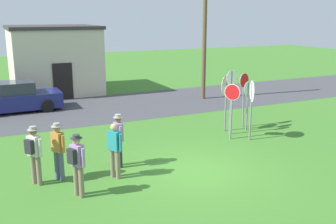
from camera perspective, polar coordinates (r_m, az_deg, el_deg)
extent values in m
plane|color=#3D7528|center=(12.49, 3.76, -8.52)|extent=(80.00, 80.00, 0.00)
cube|color=#424247|center=(21.01, -9.02, 0.66)|extent=(60.00, 6.40, 0.01)
cube|color=beige|center=(25.78, -16.20, 7.14)|extent=(5.08, 5.19, 3.92)
cube|color=#383333|center=(25.63, -16.52, 11.72)|extent=(5.28, 5.39, 0.20)
cube|color=black|center=(23.34, -14.99, 4.31)|extent=(1.10, 0.08, 2.10)
cylinder|color=brown|center=(22.62, 5.31, 11.27)|extent=(0.24, 0.24, 7.47)
cube|color=navy|center=(21.30, -21.05, 1.52)|extent=(4.31, 1.82, 0.76)
cube|color=#2D333D|center=(21.16, -21.88, 3.25)|extent=(2.24, 1.54, 0.60)
cylinder|color=black|center=(22.35, -17.82, 1.79)|extent=(0.64, 0.22, 0.64)
cylinder|color=black|center=(20.60, -17.09, 0.85)|extent=(0.64, 0.22, 0.64)
cylinder|color=slate|center=(15.46, 11.93, 0.06)|extent=(0.09, 0.09, 2.28)
cylinder|color=white|center=(15.29, 12.08, 2.96)|extent=(0.37, 0.75, 0.82)
cylinder|color=red|center=(15.29, 12.12, 2.96)|extent=(0.34, 0.69, 0.76)
cylinder|color=slate|center=(16.51, 8.36, 1.13)|extent=(0.09, 0.09, 2.30)
cylinder|color=white|center=(16.35, 8.46, 3.85)|extent=(0.75, 0.41, 0.84)
cylinder|color=red|center=(16.36, 8.43, 3.86)|extent=(0.69, 0.39, 0.78)
cylinder|color=slate|center=(17.25, 10.87, 1.61)|extent=(0.12, 0.18, 2.32)
cylinder|color=white|center=(17.08, 11.00, 4.53)|extent=(0.61, 0.24, 0.63)
cylinder|color=red|center=(17.07, 11.03, 4.53)|extent=(0.57, 0.23, 0.59)
cylinder|color=slate|center=(16.02, 9.08, 1.25)|extent=(0.09, 0.10, 2.59)
cylinder|color=white|center=(15.83, 9.22, 4.90)|extent=(0.61, 0.19, 0.63)
cylinder|color=red|center=(15.83, 9.19, 4.90)|extent=(0.56, 0.18, 0.58)
cylinder|color=slate|center=(16.78, 11.41, 0.77)|extent=(0.09, 0.09, 2.04)
cylinder|color=white|center=(16.63, 11.53, 3.31)|extent=(0.59, 0.25, 0.63)
cylinder|color=red|center=(16.64, 11.50, 3.32)|extent=(0.55, 0.24, 0.58)
cylinder|color=slate|center=(15.47, 9.19, -0.07)|extent=(0.16, 0.14, 2.14)
cylinder|color=white|center=(15.30, 9.31, 2.86)|extent=(0.38, 0.54, 0.63)
cylinder|color=red|center=(15.29, 9.29, 2.85)|extent=(0.36, 0.51, 0.59)
cylinder|color=#7A6B56|center=(11.02, -13.18, -9.58)|extent=(0.14, 0.14, 0.88)
cylinder|color=#7A6B56|center=(10.86, -12.46, -9.90)|extent=(0.14, 0.14, 0.88)
cube|color=#9E7AB2|center=(10.67, -13.03, -6.14)|extent=(0.35, 0.42, 0.58)
cylinder|color=#9E7AB2|center=(10.86, -13.81, -5.94)|extent=(0.09, 0.09, 0.52)
cylinder|color=#9E7AB2|center=(10.50, -12.21, -6.55)|extent=(0.09, 0.09, 0.52)
sphere|color=tan|center=(10.54, -13.16, -4.02)|extent=(0.21, 0.21, 0.21)
cylinder|color=#333338|center=(10.52, -13.17, -3.72)|extent=(0.32, 0.31, 0.02)
cylinder|color=#333338|center=(10.51, -13.19, -3.46)|extent=(0.19, 0.19, 0.09)
cube|color=#232328|center=(10.57, -13.77, -6.27)|extent=(0.24, 0.29, 0.40)
cylinder|color=#4C5670|center=(12.22, -15.82, -7.36)|extent=(0.14, 0.14, 0.88)
cylinder|color=#4C5670|center=(12.05, -15.16, -7.61)|extent=(0.14, 0.14, 0.88)
cube|color=#B27533|center=(11.89, -15.72, -4.21)|extent=(0.37, 0.42, 0.58)
cylinder|color=#B27533|center=(12.08, -16.43, -4.07)|extent=(0.09, 0.09, 0.52)
cylinder|color=#B27533|center=(11.72, -14.97, -4.53)|extent=(0.09, 0.09, 0.52)
sphere|color=#9E7051|center=(11.77, -15.85, -2.29)|extent=(0.21, 0.21, 0.21)
cylinder|color=gray|center=(11.76, -15.87, -2.02)|extent=(0.32, 0.31, 0.02)
cylinder|color=gray|center=(11.75, -15.88, -1.78)|extent=(0.19, 0.19, 0.09)
cylinder|color=#7A6B56|center=(12.08, -18.92, -7.85)|extent=(0.14, 0.14, 0.88)
cylinder|color=#7A6B56|center=(11.92, -18.21, -8.08)|extent=(0.14, 0.14, 0.88)
cube|color=beige|center=(11.76, -18.84, -4.66)|extent=(0.39, 0.42, 0.58)
cylinder|color=beige|center=(11.94, -19.60, -4.54)|extent=(0.09, 0.09, 0.52)
cylinder|color=beige|center=(11.59, -18.04, -4.96)|extent=(0.09, 0.09, 0.52)
sphere|color=brown|center=(11.64, -19.00, -2.72)|extent=(0.21, 0.21, 0.21)
cylinder|color=gray|center=(11.62, -19.02, -2.44)|extent=(0.31, 0.31, 0.02)
cylinder|color=gray|center=(11.61, -19.04, -2.21)|extent=(0.19, 0.19, 0.09)
cube|color=#232328|center=(11.65, -19.47, -4.78)|extent=(0.26, 0.29, 0.40)
cylinder|color=#2D2D33|center=(12.86, -7.23, -5.84)|extent=(0.14, 0.14, 0.88)
cylinder|color=#2D2D33|center=(12.66, -6.96, -6.15)|extent=(0.14, 0.14, 0.88)
cube|color=#9E7AB2|center=(12.53, -7.20, -2.85)|extent=(0.23, 0.37, 0.58)
cylinder|color=#9E7AB2|center=(12.76, -7.49, -2.65)|extent=(0.09, 0.09, 0.52)
cylinder|color=#9E7AB2|center=(12.32, -6.89, -3.24)|extent=(0.09, 0.09, 0.52)
sphere|color=brown|center=(12.42, -7.25, -1.02)|extent=(0.21, 0.21, 0.21)
cylinder|color=gray|center=(12.41, -7.26, -0.76)|extent=(0.32, 0.31, 0.02)
cylinder|color=gray|center=(12.39, -7.27, -0.54)|extent=(0.19, 0.19, 0.09)
cylinder|color=#7A6B56|center=(11.99, -8.05, -7.35)|extent=(0.14, 0.14, 0.88)
cylinder|color=#7A6B56|center=(11.85, -7.27, -7.59)|extent=(0.14, 0.14, 0.88)
cube|color=teal|center=(11.68, -7.78, -4.13)|extent=(0.37, 0.42, 0.58)
cylinder|color=teal|center=(11.84, -8.63, -4.01)|extent=(0.09, 0.09, 0.52)
cylinder|color=teal|center=(11.53, -6.90, -4.45)|extent=(0.09, 0.09, 0.52)
sphere|color=tan|center=(11.56, -7.85, -2.18)|extent=(0.21, 0.21, 0.21)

